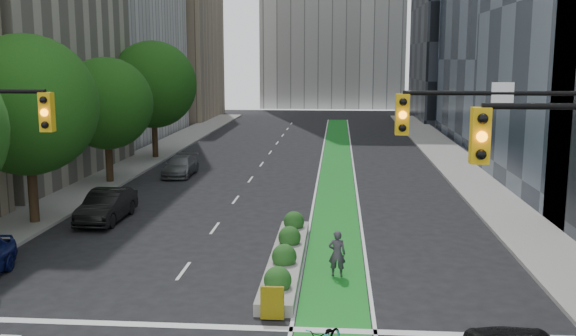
% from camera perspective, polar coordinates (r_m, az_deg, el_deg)
% --- Properties ---
extents(sidewalk_left, '(3.60, 90.00, 0.15)m').
position_cam_1_polar(sidewalk_left, '(44.32, -15.18, -0.48)').
color(sidewalk_left, gray).
rests_on(sidewalk_left, ground).
extents(sidewalk_right, '(3.60, 90.00, 0.15)m').
position_cam_1_polar(sidewalk_right, '(42.66, 16.23, -0.92)').
color(sidewalk_right, gray).
rests_on(sidewalk_right, ground).
extents(bike_lane_paint, '(2.20, 70.00, 0.01)m').
position_cam_1_polar(bike_lane_paint, '(46.69, 4.35, 0.25)').
color(bike_lane_paint, '#167B20').
rests_on(bike_lane_paint, ground).
extents(building_tan_far, '(14.00, 16.00, 26.00)m').
position_cam_1_polar(building_tan_far, '(85.41, -11.49, 13.11)').
color(building_tan_far, tan).
rests_on(building_tan_far, ground).
extents(building_dark_end, '(14.00, 18.00, 28.00)m').
position_cam_1_polar(building_dark_end, '(85.98, 16.31, 13.57)').
color(building_dark_end, black).
rests_on(building_dark_end, ground).
extents(tree_mid, '(6.40, 6.40, 8.78)m').
position_cam_1_polar(tree_mid, '(31.46, -22.18, 5.18)').
color(tree_mid, black).
rests_on(tree_mid, ground).
extents(tree_midfar, '(5.60, 5.60, 7.76)m').
position_cam_1_polar(tree_midfar, '(40.67, -15.83, 5.52)').
color(tree_midfar, black).
rests_on(tree_midfar, ground).
extents(tree_far, '(6.60, 6.60, 9.00)m').
position_cam_1_polar(tree_far, '(50.12, -11.91, 7.26)').
color(tree_far, black).
rests_on(tree_far, ground).
extents(signal_right, '(5.82, 0.51, 7.20)m').
position_cam_1_polar(signal_right, '(17.68, 22.90, -0.36)').
color(signal_right, black).
rests_on(signal_right, ground).
extents(median_planter, '(1.20, 10.26, 1.10)m').
position_cam_1_polar(median_planter, '(24.29, -0.13, -7.75)').
color(median_planter, gray).
rests_on(median_planter, ground).
extents(cyclist, '(0.64, 0.44, 1.69)m').
position_cam_1_polar(cyclist, '(22.96, 4.38, -7.59)').
color(cyclist, '#3F3843').
rests_on(cyclist, ground).
extents(parked_car_left_mid, '(1.63, 4.57, 1.50)m').
position_cam_1_polar(parked_car_left_mid, '(31.70, -15.82, -3.25)').
color(parked_car_left_mid, black).
rests_on(parked_car_left_mid, ground).
extents(parked_car_left_far, '(1.84, 4.44, 1.28)m').
position_cam_1_polar(parked_car_left_far, '(42.97, -9.54, 0.18)').
color(parked_car_left_far, '#55575A').
rests_on(parked_car_left_far, ground).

